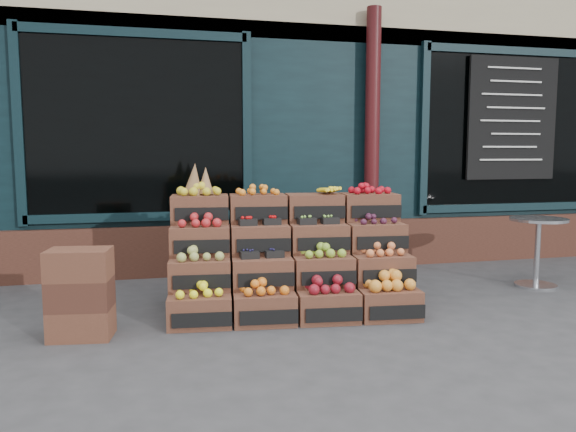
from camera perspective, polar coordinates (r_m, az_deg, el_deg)
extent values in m
plane|color=#39393B|center=(4.95, 4.25, -10.67)|extent=(60.00, 60.00, 0.00)
cube|color=black|center=(9.85, -5.19, 11.96)|extent=(12.00, 6.00, 4.80)
cube|color=black|center=(6.90, -1.45, 6.84)|extent=(12.00, 0.12, 3.00)
cube|color=#44241B|center=(6.93, -1.29, -3.12)|extent=(12.00, 0.18, 0.60)
cube|color=black|center=(6.68, -15.01, 8.78)|extent=(2.40, 0.06, 2.00)
cube|color=black|center=(8.15, 21.46, 8.10)|extent=(2.40, 0.06, 2.00)
cylinder|color=#3F0E10|center=(7.07, 8.54, 7.57)|extent=(0.18, 0.18, 3.20)
cube|color=black|center=(8.09, 21.84, 9.17)|extent=(1.30, 0.04, 1.60)
cube|color=brown|center=(4.85, -8.96, -9.45)|extent=(0.56, 0.42, 0.26)
cube|color=black|center=(4.68, -9.01, -10.42)|extent=(0.48, 0.07, 0.12)
cube|color=yellow|center=(4.81, -8.99, -7.45)|extent=(0.45, 0.32, 0.08)
cube|color=brown|center=(4.87, -2.41, -9.32)|extent=(0.56, 0.42, 0.26)
cube|color=black|center=(4.69, -2.19, -10.28)|extent=(0.48, 0.07, 0.12)
cube|color=orange|center=(4.83, -2.42, -7.28)|extent=(0.45, 0.32, 0.09)
cube|color=brown|center=(4.95, 4.01, -9.08)|extent=(0.56, 0.42, 0.26)
cube|color=black|center=(4.77, 4.49, -10.00)|extent=(0.48, 0.07, 0.12)
cube|color=maroon|center=(4.90, 4.03, -7.03)|extent=(0.45, 0.32, 0.10)
cube|color=brown|center=(5.08, 10.16, -8.74)|extent=(0.56, 0.42, 0.26)
cube|color=black|center=(4.91, 10.85, -9.62)|extent=(0.48, 0.07, 0.12)
cube|color=orange|center=(5.04, 10.20, -6.62)|extent=(0.45, 0.32, 0.12)
cube|color=brown|center=(5.01, -8.95, -5.84)|extent=(0.56, 0.42, 0.26)
cube|color=black|center=(4.82, -9.00, -6.64)|extent=(0.48, 0.07, 0.12)
cube|color=#9BA350|center=(4.97, -8.99, -3.85)|extent=(0.45, 0.32, 0.09)
cube|color=brown|center=(5.02, -2.65, -5.73)|extent=(0.56, 0.42, 0.26)
cube|color=black|center=(4.84, -2.45, -6.52)|extent=(0.48, 0.07, 0.12)
cube|color=#18143B|center=(4.99, -2.66, -4.08)|extent=(0.45, 0.32, 0.03)
cube|color=brown|center=(5.10, 3.53, -5.55)|extent=(0.56, 0.42, 0.26)
cube|color=black|center=(4.92, 3.97, -6.32)|extent=(0.48, 0.07, 0.12)
cube|color=#84A92F|center=(5.06, 3.55, -3.60)|extent=(0.45, 0.32, 0.09)
cube|color=brown|center=(5.23, 9.47, -5.32)|extent=(0.56, 0.42, 0.26)
cube|color=black|center=(5.05, 10.11, -6.06)|extent=(0.48, 0.07, 0.12)
cube|color=orange|center=(5.20, 9.50, -3.44)|extent=(0.45, 0.32, 0.08)
cube|color=brown|center=(5.18, -8.94, -2.46)|extent=(0.56, 0.42, 0.26)
cube|color=black|center=(4.99, -8.99, -3.10)|extent=(0.48, 0.07, 0.12)
cube|color=#AC1F22|center=(5.15, -8.98, -0.52)|extent=(0.45, 0.32, 0.09)
cube|color=brown|center=(5.19, -2.88, -2.36)|extent=(0.56, 0.42, 0.26)
cube|color=black|center=(5.01, -2.69, -3.00)|extent=(0.48, 0.07, 0.12)
cube|color=#B90A0B|center=(5.17, -2.89, -0.72)|extent=(0.45, 0.32, 0.04)
cube|color=brown|center=(5.27, 3.09, -2.24)|extent=(0.56, 0.42, 0.26)
cube|color=black|center=(5.08, 3.49, -2.86)|extent=(0.48, 0.07, 0.12)
cube|color=#8BCA4D|center=(5.25, 3.10, -0.65)|extent=(0.45, 0.32, 0.03)
cube|color=brown|center=(5.39, 8.83, -2.10)|extent=(0.56, 0.42, 0.26)
cube|color=black|center=(5.21, 9.43, -2.70)|extent=(0.48, 0.07, 0.12)
cube|color=#3D182C|center=(5.37, 8.86, -0.35)|extent=(0.45, 0.32, 0.07)
cube|color=brown|center=(5.37, -8.94, 0.70)|extent=(0.56, 0.42, 0.26)
cube|color=black|center=(5.18, -8.98, 0.19)|extent=(0.48, 0.07, 0.12)
cube|color=gold|center=(5.35, -8.97, 2.58)|extent=(0.45, 0.32, 0.09)
cube|color=brown|center=(5.38, -3.09, 0.79)|extent=(0.56, 0.42, 0.26)
cube|color=black|center=(5.19, -2.92, 0.28)|extent=(0.48, 0.07, 0.12)
cube|color=orange|center=(5.37, -3.10, 2.57)|extent=(0.45, 0.32, 0.07)
cube|color=brown|center=(5.45, 2.67, 0.86)|extent=(0.56, 0.42, 0.26)
cube|color=black|center=(5.26, 3.05, 0.37)|extent=(0.48, 0.07, 0.12)
cube|color=yellow|center=(5.44, 2.68, 2.67)|extent=(0.45, 0.32, 0.08)
cube|color=brown|center=(5.57, 8.23, 0.93)|extent=(0.56, 0.42, 0.26)
cube|color=black|center=(5.39, 8.79, 0.45)|extent=(0.48, 0.07, 0.12)
cube|color=#AD0B19|center=(5.56, 8.26, 2.68)|extent=(0.45, 0.32, 0.08)
cube|color=#44241B|center=(5.12, 0.46, -8.54)|extent=(2.20, 0.60, 0.26)
cube|color=#44241B|center=(5.30, 0.12, -6.54)|extent=(2.20, 0.60, 0.53)
cube|color=#44241B|center=(5.49, -0.19, -4.67)|extent=(2.20, 0.60, 0.79)
cone|color=olive|center=(5.34, -9.53, 3.72)|extent=(0.18, 0.18, 0.30)
cone|color=olive|center=(5.39, -8.38, 3.55)|extent=(0.16, 0.16, 0.26)
cube|color=brown|center=(4.79, -20.22, -10.17)|extent=(0.51, 0.39, 0.24)
cube|color=#44241B|center=(4.73, -20.34, -7.42)|extent=(0.51, 0.39, 0.24)
cube|color=brown|center=(4.68, -20.45, -4.61)|extent=(0.51, 0.39, 0.24)
cylinder|color=#BABDC2|center=(6.73, 23.84, -6.46)|extent=(0.44, 0.44, 0.03)
cylinder|color=#BABDC2|center=(6.66, 23.98, -3.48)|extent=(0.06, 0.06, 0.72)
cylinder|color=#BABDC2|center=(6.61, 24.13, -0.32)|extent=(0.60, 0.60, 0.03)
imported|color=#1F6D28|center=(7.14, -13.95, 3.00)|extent=(0.80, 0.56, 2.09)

